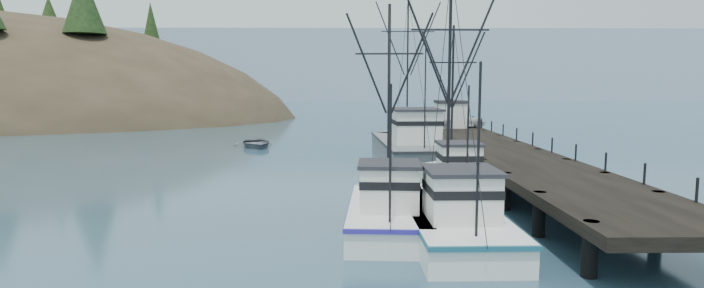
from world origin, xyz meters
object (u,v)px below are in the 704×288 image
trawler_far (454,181)px  pickup_truck (460,120)px  pier (501,153)px  work_vessel (410,147)px  motorboat (256,147)px  trawler_near (452,219)px  pier_shed (450,114)px  trawler_mid (388,211)px

trawler_far → pickup_truck: size_ratio=2.00×
pier → trawler_far: (-4.54, -5.87, -0.87)m
work_vessel → motorboat: (-14.72, 9.91, -1.23)m
trawler_near → work_vessel: 22.99m
trawler_far → pier_shed: (4.33, 23.87, 2.60)m
pier → work_vessel: size_ratio=2.50×
pier → trawler_near: (-6.45, -15.05, -0.87)m
pier → work_vessel: bearing=125.0°
trawler_far → motorboat: bearing=123.6°
pier → pier_shed: 18.08m
trawler_far → work_vessel: work_vessel is taller
trawler_mid → trawler_near: bearing=-30.9°
pier → motorboat: pier is taller
motorboat → trawler_far: bearing=-75.6°
pier → trawler_mid: (-9.08, -13.47, -0.87)m
pier → work_vessel: 9.68m
trawler_mid → trawler_far: bearing=59.2°
pier_shed → motorboat: bearing=-179.5°
trawler_near → pickup_truck: size_ratio=2.28×
work_vessel → pickup_truck: size_ratio=3.36×
pickup_truck → trawler_far: bearing=154.3°
trawler_near → pickup_truck: bearing=77.6°
trawler_near → work_vessel: (0.90, 22.97, 0.41)m
trawler_mid → motorboat: bearing=109.7°
trawler_far → motorboat: 28.46m
trawler_far → work_vessel: size_ratio=0.60×
trawler_mid → pickup_truck: bearing=72.5°
trawler_far → trawler_near: bearing=-101.7°
motorboat → trawler_near: bearing=-86.4°
pickup_truck → motorboat: 21.30m
pier_shed → pickup_truck: pier_shed is taller
trawler_mid → pier: bearing=56.0°
pier → trawler_near: size_ratio=3.68×
work_vessel → pier_shed: (5.34, 10.08, 2.19)m
trawler_mid → trawler_far: 8.86m
trawler_far → pickup_truck: 24.54m
pier → motorboat: size_ratio=7.69×
trawler_near → trawler_far: trawler_near is taller
work_vessel → pier: bearing=-55.0°
trawler_near → pier_shed: bearing=79.3°
pier_shed → motorboat: pier_shed is taller
trawler_far → pier_shed: size_ratio=3.27×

